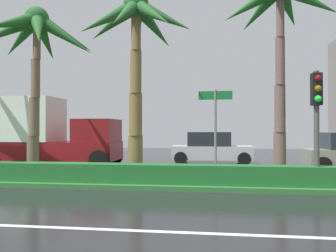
% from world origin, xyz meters
% --- Properties ---
extents(ground_plane, '(90.00, 42.00, 0.10)m').
position_xyz_m(ground_plane, '(0.00, 9.00, -0.05)').
color(ground_plane, black).
extents(near_lane_divider_stripe, '(81.00, 0.14, 0.01)m').
position_xyz_m(near_lane_divider_stripe, '(0.00, 2.00, 0.00)').
color(near_lane_divider_stripe, white).
rests_on(near_lane_divider_stripe, ground_plane).
extents(median_strip, '(85.50, 4.00, 0.15)m').
position_xyz_m(median_strip, '(0.00, 8.00, 0.07)').
color(median_strip, '#2D6B33').
rests_on(median_strip, ground_plane).
extents(median_hedge, '(76.50, 0.70, 0.60)m').
position_xyz_m(median_hedge, '(0.00, 6.60, 0.45)').
color(median_hedge, '#1E6028').
rests_on(median_hedge, median_strip).
extents(palm_tree_mid_left, '(4.51, 4.75, 6.39)m').
position_xyz_m(palm_tree_mid_left, '(-6.82, 8.13, 5.24)').
color(palm_tree_mid_left, brown).
rests_on(palm_tree_mid_left, median_strip).
extents(palm_tree_centre_left, '(4.11, 4.02, 6.50)m').
position_xyz_m(palm_tree_centre_left, '(-2.79, 7.56, 5.20)').
color(palm_tree_centre_left, olive).
rests_on(palm_tree_centre_left, median_strip).
extents(palm_tree_centre, '(4.03, 4.02, 6.99)m').
position_xyz_m(palm_tree_centre, '(2.15, 7.80, 5.83)').
color(palm_tree_centre, brown).
rests_on(palm_tree_centre, median_strip).
extents(traffic_signal_median_right, '(0.28, 0.43, 3.45)m').
position_xyz_m(traffic_signal_median_right, '(2.95, 6.54, 2.53)').
color(traffic_signal_median_right, '#4C4C47').
rests_on(traffic_signal_median_right, median_strip).
extents(street_name_sign, '(1.10, 0.08, 3.00)m').
position_xyz_m(street_name_sign, '(-0.04, 7.15, 2.08)').
color(street_name_sign, slate).
rests_on(street_name_sign, median_strip).
extents(box_truck_lead, '(6.40, 2.64, 3.46)m').
position_xyz_m(box_truck_lead, '(-8.06, 12.13, 1.55)').
color(box_truck_lead, maroon).
rests_on(box_truck_lead, ground_plane).
extents(car_in_traffic_leading, '(4.30, 2.02, 1.72)m').
position_xyz_m(car_in_traffic_leading, '(-0.23, 14.83, 0.83)').
color(car_in_traffic_leading, silver).
rests_on(car_in_traffic_leading, ground_plane).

